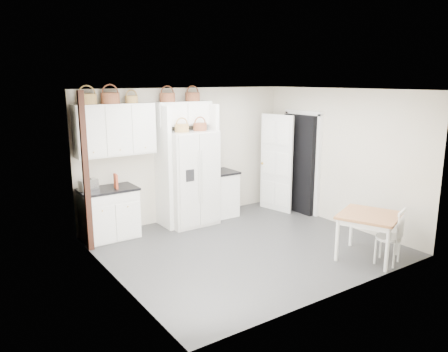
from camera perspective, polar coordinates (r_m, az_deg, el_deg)
floor at (r=7.47m, az=2.87°, el=-9.18°), size 4.50×4.50×0.00m
ceiling at (r=6.94m, az=3.11°, el=11.18°), size 4.50×4.50×0.00m
wall_back at (r=8.74m, az=-4.97°, el=2.86°), size 4.50×0.00×4.50m
wall_left at (r=6.04m, az=-14.30°, el=-1.88°), size 0.00×4.00×4.00m
wall_right at (r=8.62m, az=15.00°, el=2.34°), size 0.00×4.00×4.00m
refrigerator at (r=8.42m, az=-4.53°, el=-0.23°), size 0.94×0.75×1.81m
base_cab_left at (r=7.98m, az=-14.77°, el=-4.86°), size 0.94×0.59×0.87m
base_cab_right at (r=9.00m, az=-0.36°, el=-2.37°), size 0.51×0.61×0.89m
dining_table at (r=7.26m, az=18.30°, el=-7.46°), size 1.13×1.13×0.72m
windsor_chair at (r=7.14m, az=20.66°, el=-7.52°), size 0.51×0.48×0.82m
counter_left at (r=7.86m, az=-14.95°, el=-1.70°), size 0.98×0.63×0.04m
counter_right at (r=8.89m, az=-0.37°, el=0.54°), size 0.55×0.65×0.04m
toaster at (r=7.73m, az=-17.28°, el=-1.15°), size 0.32×0.22×0.20m
cookbook_red at (r=7.79m, az=-13.95°, el=-0.67°), size 0.05×0.17×0.25m
cookbook_cream at (r=7.80m, az=-13.88°, el=-0.76°), size 0.06×0.15×0.22m
basket_upper_a at (r=7.70m, az=-17.43°, el=9.56°), size 0.31×0.31×0.18m
basket_upper_b at (r=7.82m, az=-14.62°, el=9.81°), size 0.32×0.32×0.19m
basket_upper_c at (r=7.96m, az=-11.99°, el=9.77°), size 0.23×0.23×0.13m
basket_bridge_a at (r=8.25m, az=-7.40°, el=10.15°), size 0.29×0.29×0.16m
basket_bridge_b at (r=8.51m, az=-4.12°, el=10.28°), size 0.29×0.29×0.16m
basket_fridge_a at (r=8.07m, az=-5.52°, el=6.25°), size 0.27×0.27×0.14m
basket_fridge_b at (r=8.27m, az=-3.15°, el=6.43°), size 0.26×0.26×0.14m
upper_cabinet at (r=7.88m, az=-14.04°, el=5.88°), size 1.40×0.34×0.90m
bridge_cabinet at (r=8.42m, az=-5.41°, el=8.14°), size 1.12×0.34×0.45m
fridge_panel_left at (r=8.20m, az=-7.94°, el=1.08°), size 0.08×0.60×2.30m
fridge_panel_right at (r=8.69m, az=-1.92°, el=1.85°), size 0.08×0.60×2.30m
trim_post at (r=7.31m, az=-17.60°, el=0.40°), size 0.09×0.09×2.60m
doorway_void at (r=9.28m, az=9.88°, el=1.56°), size 0.18×0.85×2.05m
door_slab at (r=9.28m, az=6.84°, el=1.66°), size 0.21×0.79×2.05m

